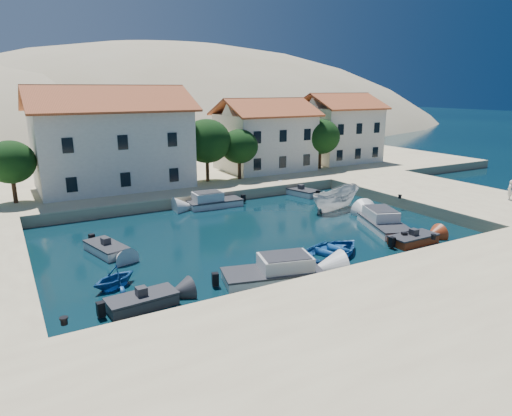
# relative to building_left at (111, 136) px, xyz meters

# --- Properties ---
(ground) EXTENTS (400.00, 400.00, 0.00)m
(ground) POSITION_rel_building_left_xyz_m (6.00, -28.00, -5.94)
(ground) COLOR black
(ground) RESTS_ON ground
(quay_south) EXTENTS (52.00, 12.00, 1.00)m
(quay_south) POSITION_rel_building_left_xyz_m (6.00, -34.00, -5.44)
(quay_south) COLOR tan
(quay_south) RESTS_ON ground
(quay_east) EXTENTS (11.00, 20.00, 1.00)m
(quay_east) POSITION_rel_building_left_xyz_m (26.50, -18.00, -5.44)
(quay_east) COLOR tan
(quay_east) RESTS_ON ground
(quay_north) EXTENTS (80.00, 36.00, 1.00)m
(quay_north) POSITION_rel_building_left_xyz_m (8.00, 10.00, -5.44)
(quay_north) COLOR tan
(quay_north) RESTS_ON ground
(hills) EXTENTS (254.00, 176.00, 99.00)m
(hills) POSITION_rel_building_left_xyz_m (26.64, 95.62, -29.34)
(hills) COLOR tan
(hills) RESTS_ON ground
(building_left) EXTENTS (14.70, 9.45, 9.70)m
(building_left) POSITION_rel_building_left_xyz_m (0.00, 0.00, 0.00)
(building_left) COLOR beige
(building_left) RESTS_ON quay_north
(building_mid) EXTENTS (10.50, 8.40, 8.30)m
(building_mid) POSITION_rel_building_left_xyz_m (18.00, 1.00, -0.71)
(building_mid) COLOR beige
(building_mid) RESTS_ON quay_north
(building_right) EXTENTS (9.45, 8.40, 8.80)m
(building_right) POSITION_rel_building_left_xyz_m (30.00, 2.00, -0.46)
(building_right) COLOR beige
(building_right) RESTS_ON quay_north
(trees) EXTENTS (37.30, 5.30, 6.45)m
(trees) POSITION_rel_building_left_xyz_m (10.51, -2.54, -1.10)
(trees) COLOR #382314
(trees) RESTS_ON quay_north
(bollards) EXTENTS (29.36, 9.56, 0.30)m
(bollards) POSITION_rel_building_left_xyz_m (8.80, -24.13, -4.79)
(bollards) COLOR black
(bollards) RESTS_ON ground
(motorboat_grey_sw) EXTENTS (3.52, 1.78, 1.25)m
(motorboat_grey_sw) POSITION_rel_building_left_xyz_m (-4.54, -25.26, -5.64)
(motorboat_grey_sw) COLOR #2E2E32
(motorboat_grey_sw) RESTS_ON ground
(cabin_cruiser_south) EXTENTS (5.91, 3.63, 1.60)m
(cabin_cruiser_south) POSITION_rel_building_left_xyz_m (2.70, -25.70, -5.46)
(cabin_cruiser_south) COLOR silver
(cabin_cruiser_south) RESTS_ON ground
(rowboat_south) EXTENTS (5.86, 4.82, 1.06)m
(rowboat_south) POSITION_rel_building_left_xyz_m (8.01, -24.36, -5.94)
(rowboat_south) COLOR #1A4E90
(rowboat_south) RESTS_ON ground
(motorboat_red_se) EXTENTS (3.55, 1.61, 1.25)m
(motorboat_red_se) POSITION_rel_building_left_xyz_m (14.54, -25.15, -5.64)
(motorboat_red_se) COLOR maroon
(motorboat_red_se) RESTS_ON ground
(cabin_cruiser_east) EXTENTS (4.26, 6.17, 1.60)m
(cabin_cruiser_east) POSITION_rel_building_left_xyz_m (15.21, -21.71, -5.46)
(cabin_cruiser_east) COLOR silver
(cabin_cruiser_east) RESTS_ON ground
(boat_east) EXTENTS (5.96, 3.23, 2.18)m
(boat_east) POSITION_rel_building_left_xyz_m (15.68, -15.34, -5.94)
(boat_east) COLOR silver
(boat_east) RESTS_ON ground
(motorboat_white_ne) EXTENTS (2.65, 4.05, 1.25)m
(motorboat_white_ne) POSITION_rel_building_left_xyz_m (16.36, -9.01, -5.64)
(motorboat_white_ne) COLOR silver
(motorboat_white_ne) RESTS_ON ground
(rowboat_west) EXTENTS (3.33, 3.16, 1.38)m
(rowboat_west) POSITION_rel_building_left_xyz_m (-5.19, -22.23, -5.94)
(rowboat_west) COLOR #1A4E90
(rowboat_west) RESTS_ON ground
(motorboat_white_west) EXTENTS (2.46, 3.91, 1.25)m
(motorboat_white_west) POSITION_rel_building_left_xyz_m (-4.42, -16.58, -5.64)
(motorboat_white_west) COLOR silver
(motorboat_white_west) RESTS_ON ground
(cabin_cruiser_north) EXTENTS (5.00, 2.27, 1.60)m
(cabin_cruiser_north) POSITION_rel_building_left_xyz_m (6.81, -9.00, -5.46)
(cabin_cruiser_north) COLOR silver
(cabin_cruiser_north) RESTS_ON ground
(pedestrian) EXTENTS (0.75, 0.65, 1.74)m
(pedestrian) POSITION_rel_building_left_xyz_m (28.62, -23.06, -4.07)
(pedestrian) COLOR silver
(pedestrian) RESTS_ON quay_east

